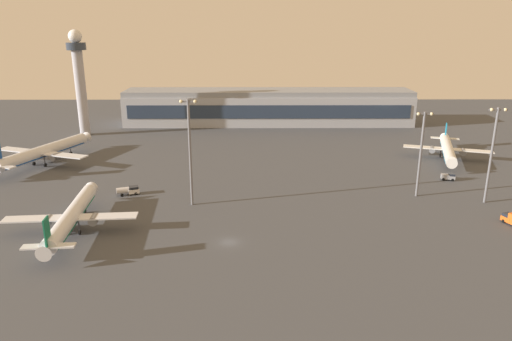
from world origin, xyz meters
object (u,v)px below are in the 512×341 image
(control_tower, at_px, (79,76))
(apron_light_west, at_px, (190,147))
(airplane_far_stand, at_px, (71,216))
(airplane_taxiway_distant, at_px, (448,149))
(apron_light_east, at_px, (421,149))
(baggage_tractor, at_px, (448,177))
(apron_light_central, at_px, (492,150))
(airplane_mid_apron, at_px, (43,152))
(fuel_truck, at_px, (129,190))

(control_tower, relative_size, apron_light_west, 1.56)
(airplane_far_stand, xyz_separation_m, apron_light_west, (26.17, 17.27, 12.40))
(airplane_taxiway_distant, xyz_separation_m, apron_light_east, (-23.43, -38.06, 10.12))
(airplane_taxiway_distant, bearing_deg, control_tower, 2.17)
(baggage_tractor, height_order, apron_light_central, apron_light_central)
(airplane_taxiway_distant, xyz_separation_m, apron_light_central, (-6.33, -43.26, 11.17))
(baggage_tractor, relative_size, apron_light_west, 0.16)
(apron_light_west, bearing_deg, apron_light_east, 5.87)
(airplane_mid_apron, bearing_deg, fuel_truck, -19.61)
(airplane_mid_apron, xyz_separation_m, apron_light_east, (119.50, -32.28, 9.46))
(fuel_truck, bearing_deg, control_tower, -172.25)
(airplane_far_stand, distance_m, airplane_mid_apron, 63.66)
(baggage_tractor, bearing_deg, airplane_mid_apron, -83.41)
(control_tower, xyz_separation_m, apron_light_west, (57.30, -84.40, -9.35))
(apron_light_central, bearing_deg, fuel_truck, 176.17)
(airplane_taxiway_distant, distance_m, apron_light_central, 45.13)
(apron_light_west, bearing_deg, apron_light_central, 0.92)
(control_tower, distance_m, apron_light_east, 143.92)
(apron_light_central, height_order, apron_light_east, apron_light_central)
(apron_light_central, relative_size, apron_light_east, 1.08)
(fuel_truck, xyz_separation_m, apron_light_east, (82.31, -1.46, 12.57))
(airplane_mid_apron, relative_size, airplane_taxiway_distant, 1.16)
(airplane_taxiway_distant, distance_m, apron_light_east, 45.82)
(airplane_mid_apron, xyz_separation_m, apron_light_central, (136.60, -37.49, 10.52))
(apron_light_east, bearing_deg, airplane_taxiway_distant, 58.38)
(control_tower, relative_size, airplane_mid_apron, 1.00)
(control_tower, distance_m, fuel_truck, 88.80)
(airplane_taxiway_distant, relative_size, apron_light_east, 1.59)
(control_tower, relative_size, airplane_taxiway_distant, 1.16)
(apron_light_west, bearing_deg, fuel_truck, 157.44)
(baggage_tractor, distance_m, apron_light_central, 23.90)
(control_tower, relative_size, apron_light_central, 1.70)
(fuel_truck, distance_m, apron_light_west, 25.52)
(fuel_truck, bearing_deg, apron_light_central, 67.40)
(fuel_truck, bearing_deg, airplane_taxiway_distant, 90.33)
(apron_light_west, bearing_deg, control_tower, 124.17)
(apron_light_central, bearing_deg, airplane_far_stand, -170.11)
(apron_light_east, bearing_deg, airplane_mid_apron, 164.88)
(airplane_taxiway_distant, height_order, fuel_truck, airplane_taxiway_distant)
(airplane_taxiway_distant, relative_size, apron_light_west, 1.34)
(airplane_far_stand, relative_size, fuel_truck, 5.96)
(airplane_mid_apron, height_order, baggage_tractor, airplane_mid_apron)
(apron_light_central, distance_m, apron_light_west, 80.27)
(fuel_truck, height_order, apron_light_east, apron_light_east)
(airplane_far_stand, bearing_deg, baggage_tractor, 15.24)
(airplane_mid_apron, bearing_deg, control_tower, 111.22)
(airplane_mid_apron, height_order, fuel_truck, airplane_mid_apron)
(control_tower, relative_size, apron_light_east, 1.84)
(baggage_tractor, height_order, apron_light_west, apron_light_west)
(airplane_taxiway_distant, bearing_deg, apron_light_west, 44.88)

